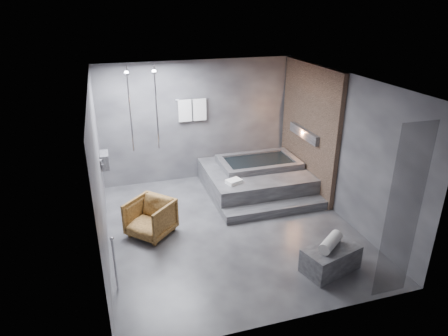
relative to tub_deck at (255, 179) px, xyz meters
name	(u,v)px	position (x,y,z in m)	size (l,w,h in m)	color
room	(248,136)	(-0.65, -1.21, 1.48)	(5.00, 5.04, 2.82)	#2B2B2D
tub_deck	(255,179)	(0.00, 0.00, 0.00)	(2.20, 2.00, 0.50)	#2F2F32
tub_step	(276,209)	(0.00, -1.18, -0.16)	(2.20, 0.36, 0.18)	#2F2F32
concrete_bench	(331,259)	(0.09, -3.13, -0.05)	(0.91, 0.50, 0.41)	#313133
driftwood_chair	(150,218)	(-2.52, -1.24, 0.09)	(0.73, 0.75, 0.68)	#482D12
rolled_towel	(331,242)	(0.07, -3.10, 0.25)	(0.19, 0.19, 0.53)	white
deck_towel	(234,181)	(-0.70, -0.58, 0.29)	(0.30, 0.22, 0.08)	white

